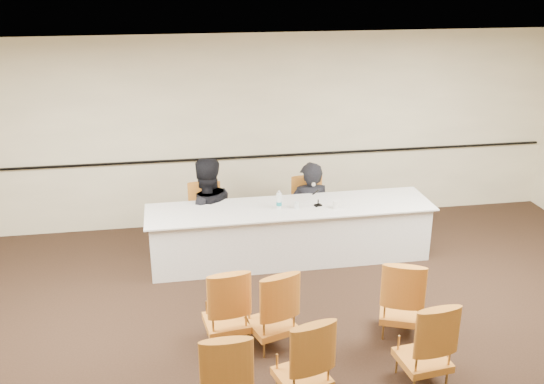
{
  "coord_description": "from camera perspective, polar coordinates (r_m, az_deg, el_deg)",
  "views": [
    {
      "loc": [
        -1.2,
        -5.08,
        3.97
      ],
      "look_at": [
        0.1,
        2.6,
        1.01
      ],
      "focal_mm": 40.0,
      "sensor_mm": 36.0,
      "label": 1
    }
  ],
  "objects": [
    {
      "name": "aud_chair_front_mid",
      "position": [
        6.67,
        -0.07,
        -10.79
      ],
      "size": [
        0.63,
        0.63,
        0.95
      ],
      "primitive_type": null,
      "rotation": [
        0.0,
        0.0,
        0.31
      ],
      "color": "orange",
      "rests_on": "ground"
    },
    {
      "name": "coffee_cup",
      "position": [
        8.35,
        5.97,
        -1.19
      ],
      "size": [
        0.08,
        0.08,
        0.12
      ],
      "primitive_type": "cylinder",
      "rotation": [
        0.0,
        0.0,
        -0.09
      ],
      "color": "silver",
      "rests_on": "panel_table"
    },
    {
      "name": "ceiling",
      "position": [
        5.31,
        3.67,
        10.25
      ],
      "size": [
        10.0,
        10.0,
        0.0
      ],
      "primitive_type": "plane",
      "rotation": [
        3.14,
        0.0,
        0.0
      ],
      "color": "white",
      "rests_on": "ground"
    },
    {
      "name": "aud_chair_front_right",
      "position": [
        7.02,
        12.13,
        -9.54
      ],
      "size": [
        0.65,
        0.65,
        0.95
      ],
      "primitive_type": null,
      "rotation": [
        0.0,
        0.0,
        -0.37
      ],
      "color": "orange",
      "rests_on": "ground"
    },
    {
      "name": "wall_back",
      "position": [
        9.48,
        -2.02,
        5.72
      ],
      "size": [
        10.0,
        0.04,
        3.0
      ],
      "primitive_type": "cube",
      "color": "#F7ECC2",
      "rests_on": "ground"
    },
    {
      "name": "panelist_second_chair",
      "position": [
        8.91,
        -6.24,
        -2.4
      ],
      "size": [
        0.5,
        0.5,
        0.95
      ],
      "primitive_type": null,
      "rotation": [
        0.0,
        0.0,
        0.01
      ],
      "color": "orange",
      "rests_on": "ground"
    },
    {
      "name": "drinking_glass",
      "position": [
        8.32,
        2.36,
        -1.24
      ],
      "size": [
        0.08,
        0.08,
        0.1
      ],
      "primitive_type": "cylinder",
      "rotation": [
        0.0,
        0.0,
        -0.3
      ],
      "color": "silver",
      "rests_on": "panel_table"
    },
    {
      "name": "panelist_main_chair",
      "position": [
        9.13,
        3.53,
        -1.73
      ],
      "size": [
        0.5,
        0.5,
        0.95
      ],
      "primitive_type": null,
      "rotation": [
        0.0,
        0.0,
        0.01
      ],
      "color": "orange",
      "rests_on": "ground"
    },
    {
      "name": "aud_chair_back_left",
      "position": [
        5.77,
        -4.43,
        -16.52
      ],
      "size": [
        0.5,
        0.5,
        0.95
      ],
      "primitive_type": null,
      "rotation": [
        0.0,
        0.0,
        0.0
      ],
      "color": "orange",
      "rests_on": "ground"
    },
    {
      "name": "panel_table",
      "position": [
        8.55,
        1.72,
        -3.86
      ],
      "size": [
        3.99,
        0.95,
        0.8
      ],
      "primitive_type": null,
      "rotation": [
        0.0,
        0.0,
        0.01
      ],
      "color": "silver",
      "rests_on": "ground"
    },
    {
      "name": "floor",
      "position": [
        6.56,
        3.04,
        -16.48
      ],
      "size": [
        10.0,
        10.0,
        0.0
      ],
      "primitive_type": "plane",
      "color": "black",
      "rests_on": "ground"
    },
    {
      "name": "panelist_main",
      "position": [
        9.18,
        3.51,
        -2.47
      ],
      "size": [
        0.66,
        0.44,
        1.78
      ],
      "primitive_type": "imported",
      "rotation": [
        0.0,
        0.0,
        3.17
      ],
      "color": "black",
      "rests_on": "ground"
    },
    {
      "name": "panelist_second",
      "position": [
        8.92,
        -6.23,
        -2.59
      ],
      "size": [
        1.03,
        0.86,
        1.89
      ],
      "primitive_type": "imported",
      "rotation": [
        0.0,
        0.0,
        3.31
      ],
      "color": "black",
      "rests_on": "ground"
    },
    {
      "name": "papers",
      "position": [
        8.47,
        5.22,
        -1.24
      ],
      "size": [
        0.32,
        0.26,
        0.0
      ],
      "primitive_type": "cube",
      "rotation": [
        0.0,
        0.0,
        0.12
      ],
      "color": "silver",
      "rests_on": "panel_table"
    },
    {
      "name": "wall_rail",
      "position": [
        9.56,
        -1.96,
        3.34
      ],
      "size": [
        9.8,
        0.04,
        0.03
      ],
      "primitive_type": "cube",
      "color": "black",
      "rests_on": "wall_back"
    },
    {
      "name": "microphone",
      "position": [
        8.38,
        4.38,
        -0.38
      ],
      "size": [
        0.15,
        0.23,
        0.3
      ],
      "primitive_type": null,
      "rotation": [
        0.0,
        0.0,
        0.2
      ],
      "color": "black",
      "rests_on": "panel_table"
    },
    {
      "name": "aud_chair_front_left",
      "position": [
        6.73,
        -4.38,
        -10.52
      ],
      "size": [
        0.56,
        0.56,
        0.95
      ],
      "primitive_type": null,
      "rotation": [
        0.0,
        0.0,
        0.13
      ],
      "color": "orange",
      "rests_on": "ground"
    },
    {
      "name": "aud_chair_back_mid",
      "position": [
        5.94,
        2.88,
        -15.29
      ],
      "size": [
        0.62,
        0.62,
        0.95
      ],
      "primitive_type": null,
      "rotation": [
        0.0,
        0.0,
        0.27
      ],
      "color": "orange",
      "rests_on": "ground"
    },
    {
      "name": "aud_chair_back_right",
      "position": [
        6.33,
        14.15,
        -13.39
      ],
      "size": [
        0.56,
        0.56,
        0.95
      ],
      "primitive_type": null,
      "rotation": [
        0.0,
        0.0,
        0.12
      ],
      "color": "orange",
      "rests_on": "ground"
    },
    {
      "name": "water_bottle",
      "position": [
        8.28,
        0.67,
        -0.73
      ],
      "size": [
        0.09,
        0.09,
        0.26
      ],
      "primitive_type": null,
      "rotation": [
        0.0,
        0.0,
        0.21
      ],
      "color": "teal",
      "rests_on": "panel_table"
    }
  ]
}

